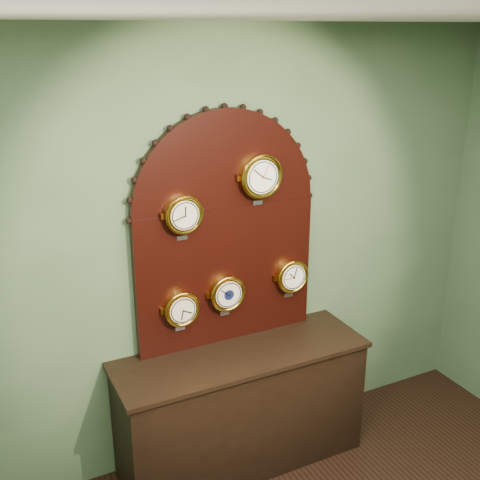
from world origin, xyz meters
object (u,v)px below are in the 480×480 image
arabic_clock (261,176)px  roman_clock (183,214)px  shop_counter (241,410)px  hygrometer (181,309)px  barometer (227,293)px  display_board (226,223)px  tide_clock (292,276)px

arabic_clock → roman_clock: bearing=179.9°
arabic_clock → shop_counter: bearing=-143.3°
roman_clock → shop_counter: bearing=-26.9°
shop_counter → hygrometer: 0.83m
barometer → shop_counter: bearing=-80.0°
hygrometer → display_board: bearing=11.2°
roman_clock → hygrometer: bearing=179.7°
roman_clock → arabic_clock: arabic_clock is taller
display_board → barometer: bearing=-112.0°
display_board → arabic_clock: bearing=-18.4°
display_board → roman_clock: display_board is taller
barometer → hygrometer: bearing=179.9°
display_board → roman_clock: 0.33m
arabic_clock → barometer: arabic_clock is taller
hygrometer → barometer: 0.31m
barometer → tide_clock: size_ratio=1.03×
display_board → hygrometer: size_ratio=5.48×
barometer → tide_clock: (0.47, 0.00, 0.03)m
shop_counter → roman_clock: roman_clock is taller
tide_clock → roman_clock: bearing=-180.0°
hygrometer → tide_clock: (0.78, -0.00, 0.07)m
shop_counter → arabic_clock: size_ratio=4.86×
arabic_clock → display_board: bearing=161.6°
shop_counter → tide_clock: tide_clock is taller
barometer → tide_clock: 0.48m
shop_counter → tide_clock: 0.94m
roman_clock → arabic_clock: 0.53m
roman_clock → tide_clock: 0.92m
display_board → roman_clock: (-0.30, -0.07, 0.12)m
shop_counter → hygrometer: (-0.34, 0.15, 0.74)m
barometer → tide_clock: tide_clock is taller
shop_counter → display_board: display_board is taller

